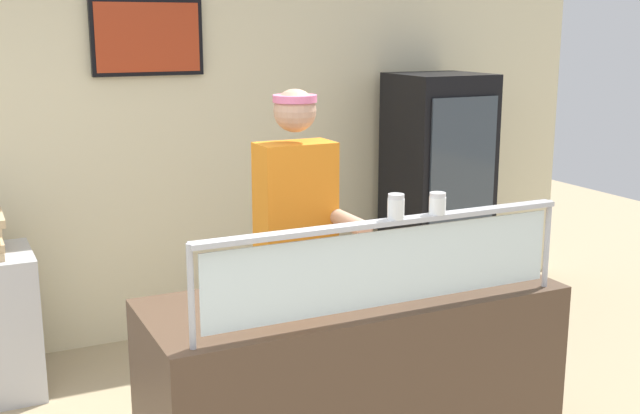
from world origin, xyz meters
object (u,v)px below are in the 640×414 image
at_px(pizza_server, 347,282).
at_px(parmesan_shaker, 396,208).
at_px(worker_figure, 297,240).
at_px(pizza_tray, 350,285).
at_px(pepper_flake_shaker, 437,205).
at_px(drink_fridge, 437,196).

relative_size(pizza_server, parmesan_shaker, 2.88).
distance_m(pizza_server, worker_figure, 0.66).
distance_m(pizza_tray, parmesan_shaker, 0.53).
bearing_deg(pepper_flake_shaker, parmesan_shaker, -180.00).
distance_m(pizza_server, parmesan_shaker, 0.50).
relative_size(pizza_server, pepper_flake_shaker, 3.26).
bearing_deg(drink_fridge, parmesan_shaker, -127.65).
bearing_deg(drink_fridge, pizza_server, -132.94).
xyz_separation_m(worker_figure, drink_fridge, (1.61, 1.14, -0.14)).
height_order(pizza_tray, drink_fridge, drink_fridge).
bearing_deg(worker_figure, parmesan_shaker, -91.15).
bearing_deg(drink_fridge, worker_figure, -144.66).
bearing_deg(pepper_flake_shaker, pizza_server, 125.75).
height_order(pizza_tray, worker_figure, worker_figure).
height_order(worker_figure, drink_fridge, worker_figure).
bearing_deg(drink_fridge, pizza_tray, -132.81).
xyz_separation_m(pizza_server, parmesan_shaker, (0.04, -0.32, 0.39)).
height_order(pizza_server, worker_figure, worker_figure).
distance_m(pizza_tray, pizza_server, 0.04).
relative_size(pizza_server, drink_fridge, 0.16).
height_order(pepper_flake_shaker, drink_fridge, drink_fridge).
bearing_deg(drink_fridge, pepper_flake_shaker, -124.28).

